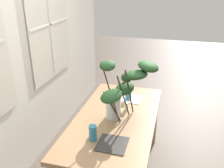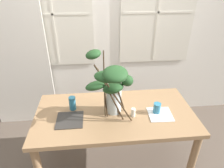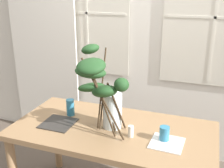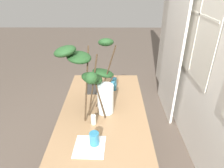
# 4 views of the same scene
# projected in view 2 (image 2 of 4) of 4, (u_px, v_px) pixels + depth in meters

# --- Properties ---
(ground) EXTENTS (14.00, 14.00, 0.00)m
(ground) POSITION_uv_depth(u_px,v_px,m) (114.00, 164.00, 2.41)
(ground) COLOR brown
(back_wall_with_windows) EXTENTS (4.78, 0.14, 2.67)m
(back_wall_with_windows) POSITION_uv_depth(u_px,v_px,m) (106.00, 29.00, 2.69)
(back_wall_with_windows) COLOR silver
(back_wall_with_windows) RESTS_ON ground
(curtain_sheer_side) EXTENTS (0.87, 0.03, 2.52)m
(curtain_sheer_side) POSITION_uv_depth(u_px,v_px,m) (10.00, 41.00, 2.50)
(curtain_sheer_side) COLOR silver
(curtain_sheer_side) RESTS_ON ground
(dining_table) EXTENTS (1.60, 0.81, 0.77)m
(dining_table) POSITION_uv_depth(u_px,v_px,m) (115.00, 120.00, 2.08)
(dining_table) COLOR #93704C
(dining_table) RESTS_ON ground
(vase_with_branches) EXTENTS (0.48, 0.54, 0.67)m
(vase_with_branches) POSITION_uv_depth(u_px,v_px,m) (110.00, 87.00, 1.79)
(vase_with_branches) COLOR silver
(vase_with_branches) RESTS_ON dining_table
(drinking_glass_blue_left) EXTENTS (0.07, 0.07, 0.14)m
(drinking_glass_blue_left) POSITION_uv_depth(u_px,v_px,m) (72.00, 103.00, 2.05)
(drinking_glass_blue_left) COLOR teal
(drinking_glass_blue_left) RESTS_ON dining_table
(drinking_glass_blue_right) EXTENTS (0.07, 0.07, 0.11)m
(drinking_glass_blue_right) POSITION_uv_depth(u_px,v_px,m) (157.00, 108.00, 2.00)
(drinking_glass_blue_right) COLOR teal
(drinking_glass_blue_right) RESTS_ON dining_table
(plate_square_left) EXTENTS (0.26, 0.26, 0.01)m
(plate_square_left) POSITION_uv_depth(u_px,v_px,m) (70.00, 120.00, 1.92)
(plate_square_left) COLOR #2D2B28
(plate_square_left) RESTS_ON dining_table
(plate_square_right) EXTENTS (0.24, 0.24, 0.01)m
(plate_square_right) POSITION_uv_depth(u_px,v_px,m) (160.00, 114.00, 2.00)
(plate_square_right) COLOR white
(plate_square_right) RESTS_ON dining_table
(pillar_candle) EXTENTS (0.04, 0.04, 0.10)m
(pillar_candle) POSITION_uv_depth(u_px,v_px,m) (133.00, 112.00, 1.96)
(pillar_candle) COLOR silver
(pillar_candle) RESTS_ON dining_table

